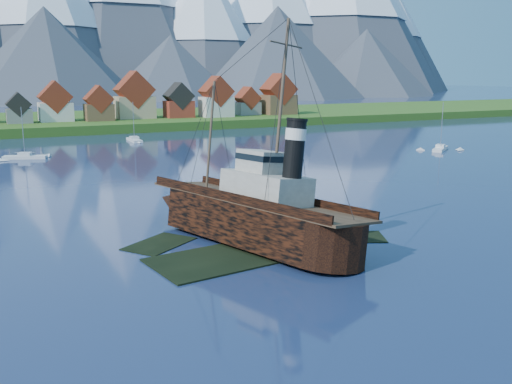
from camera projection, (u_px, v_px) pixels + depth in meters
name	position (u px, v px, depth m)	size (l,w,h in m)	color
ground	(252.00, 248.00, 64.03)	(1400.00, 1400.00, 0.00)	navy
shoal	(258.00, 244.00, 66.76)	(31.71, 21.24, 1.14)	black
shore_bank	(57.00, 126.00, 213.72)	(600.00, 80.00, 3.20)	#274E16
seawall	(73.00, 136.00, 180.26)	(600.00, 2.50, 2.00)	#3F3D38
tugboat_wreck	(245.00, 212.00, 66.92)	(7.80, 33.60, 26.63)	black
sailboat_c	(25.00, 158.00, 130.92)	(9.83, 5.54, 12.36)	silver
sailboat_d	(440.00, 149.00, 145.36)	(8.88, 7.41, 12.72)	silver
sailboat_e	(134.00, 140.00, 164.92)	(2.73, 10.25, 11.84)	silver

